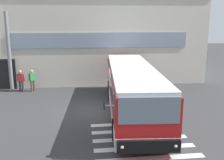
% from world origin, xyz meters
% --- Properties ---
extents(ground_plane, '(80.00, 90.00, 0.02)m').
position_xyz_m(ground_plane, '(0.00, 0.00, -0.01)').
color(ground_plane, '#353538').
rests_on(ground_plane, ground).
extents(bay_paint_stripes, '(4.40, 3.96, 0.01)m').
position_xyz_m(bay_paint_stripes, '(2.00, -4.20, 0.00)').
color(bay_paint_stripes, silver).
rests_on(bay_paint_stripes, ground).
extents(terminal_building, '(22.06, 13.80, 7.40)m').
position_xyz_m(terminal_building, '(-0.68, 11.60, 3.69)').
color(terminal_building, beige).
rests_on(terminal_building, ground).
extents(entry_support_column, '(0.28, 0.28, 5.98)m').
position_xyz_m(entry_support_column, '(-5.98, 5.40, 2.99)').
color(entry_support_column, slate).
rests_on(entry_support_column, ground).
extents(bus_main_foreground, '(3.92, 11.72, 2.70)m').
position_xyz_m(bus_main_foreground, '(2.33, -0.47, 1.34)').
color(bus_main_foreground, red).
rests_on(bus_main_foreground, ground).
extents(passenger_near_column, '(0.59, 0.26, 1.68)m').
position_xyz_m(passenger_near_column, '(-5.18, 4.96, 0.93)').
color(passenger_near_column, '#2D2D33').
rests_on(passenger_near_column, ground).
extents(passenger_by_doorway, '(0.52, 0.50, 1.68)m').
position_xyz_m(passenger_by_doorway, '(-4.35, 5.03, 0.96)').
color(passenger_by_doorway, '#4C4233').
rests_on(passenger_by_doorway, ground).
extents(safety_bollard_yellow, '(0.18, 0.18, 0.90)m').
position_xyz_m(safety_bollard_yellow, '(1.56, 3.60, 0.45)').
color(safety_bollard_yellow, yellow).
rests_on(safety_bollard_yellow, ground).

